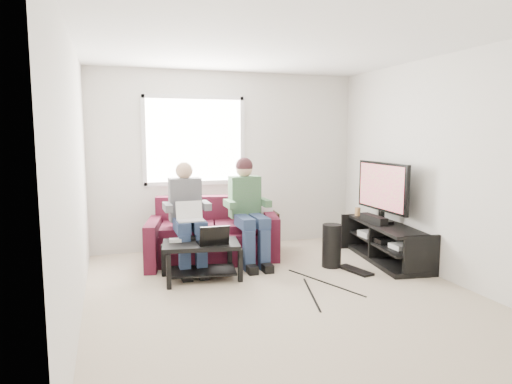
% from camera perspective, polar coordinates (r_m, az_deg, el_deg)
% --- Properties ---
extents(floor, '(4.50, 4.50, 0.00)m').
position_cam_1_polar(floor, '(4.99, 3.25, -12.63)').
color(floor, '#BCA792').
rests_on(floor, ground).
extents(ceiling, '(4.50, 4.50, 0.00)m').
position_cam_1_polar(ceiling, '(4.77, 3.49, 18.16)').
color(ceiling, white).
rests_on(ceiling, wall_back).
extents(wall_back, '(4.50, 0.00, 4.50)m').
position_cam_1_polar(wall_back, '(6.84, -3.54, 3.97)').
color(wall_back, silver).
rests_on(wall_back, floor).
extents(wall_front, '(4.50, 0.00, 4.50)m').
position_cam_1_polar(wall_front, '(2.75, 20.74, -1.61)').
color(wall_front, silver).
rests_on(wall_front, floor).
extents(wall_left, '(0.00, 4.50, 4.50)m').
position_cam_1_polar(wall_left, '(4.39, -21.73, 1.54)').
color(wall_left, silver).
rests_on(wall_left, floor).
extents(wall_right, '(0.00, 4.50, 4.50)m').
position_cam_1_polar(wall_right, '(5.74, 22.30, 2.77)').
color(wall_right, silver).
rests_on(wall_right, floor).
extents(window, '(1.48, 0.04, 1.28)m').
position_cam_1_polar(window, '(6.71, -7.69, 6.41)').
color(window, white).
rests_on(window, wall_back).
extents(sofa, '(1.94, 1.12, 0.83)m').
position_cam_1_polar(sofa, '(6.24, -5.34, -5.58)').
color(sofa, '#4C1323').
rests_on(sofa, floor).
extents(person_left, '(0.40, 0.71, 1.34)m').
position_cam_1_polar(person_left, '(5.79, -8.59, -2.37)').
color(person_left, navy).
rests_on(person_left, sofa).
extents(person_right, '(0.40, 0.71, 1.39)m').
position_cam_1_polar(person_right, '(5.98, -1.05, -1.39)').
color(person_right, navy).
rests_on(person_right, sofa).
extents(laptop_silver, '(0.34, 0.26, 0.24)m').
position_cam_1_polar(laptop_silver, '(5.57, -8.20, -2.99)').
color(laptop_silver, silver).
rests_on(laptop_silver, person_left).
extents(coffee_table, '(0.95, 0.66, 0.44)m').
position_cam_1_polar(coffee_table, '(5.41, -6.89, -7.48)').
color(coffee_table, black).
rests_on(coffee_table, floor).
extents(laptop_black, '(0.36, 0.27, 0.24)m').
position_cam_1_polar(laptop_black, '(5.30, -5.48, -5.15)').
color(laptop_black, black).
rests_on(laptop_black, coffee_table).
extents(controller_a, '(0.15, 0.10, 0.04)m').
position_cam_1_polar(controller_a, '(5.45, -10.06, -5.97)').
color(controller_a, silver).
rests_on(controller_a, coffee_table).
extents(controller_b, '(0.15, 0.11, 0.04)m').
position_cam_1_polar(controller_b, '(5.53, -8.29, -5.73)').
color(controller_b, black).
rests_on(controller_b, coffee_table).
extents(controller_c, '(0.15, 0.11, 0.04)m').
position_cam_1_polar(controller_c, '(5.58, -4.17, -5.55)').
color(controller_c, gray).
rests_on(controller_c, coffee_table).
extents(tv_stand, '(0.67, 1.60, 0.51)m').
position_cam_1_polar(tv_stand, '(6.37, 15.79, -6.32)').
color(tv_stand, black).
rests_on(tv_stand, floor).
extents(tv, '(0.12, 1.10, 0.81)m').
position_cam_1_polar(tv, '(6.32, 15.51, 0.43)').
color(tv, black).
rests_on(tv, tv_stand).
extents(soundbar, '(0.12, 0.50, 0.10)m').
position_cam_1_polar(soundbar, '(6.32, 14.49, -3.30)').
color(soundbar, black).
rests_on(soundbar, tv_stand).
extents(drink_cup, '(0.08, 0.08, 0.12)m').
position_cam_1_polar(drink_cup, '(6.80, 12.59, -2.41)').
color(drink_cup, '#A67947').
rests_on(drink_cup, tv_stand).
extents(console_white, '(0.30, 0.22, 0.06)m').
position_cam_1_polar(console_white, '(6.04, 17.94, -6.45)').
color(console_white, silver).
rests_on(console_white, tv_stand).
extents(console_grey, '(0.34, 0.26, 0.08)m').
position_cam_1_polar(console_grey, '(6.60, 14.37, -5.07)').
color(console_grey, gray).
rests_on(console_grey, tv_stand).
extents(console_black, '(0.38, 0.30, 0.07)m').
position_cam_1_polar(console_black, '(6.31, 16.07, -5.73)').
color(console_black, black).
rests_on(console_black, tv_stand).
extents(subwoofer, '(0.24, 0.24, 0.55)m').
position_cam_1_polar(subwoofer, '(5.94, 9.44, -6.64)').
color(subwoofer, black).
rests_on(subwoofer, floor).
extents(keyboard_floor, '(0.28, 0.53, 0.03)m').
position_cam_1_polar(keyboard_floor, '(5.87, 12.27, -9.54)').
color(keyboard_floor, black).
rests_on(keyboard_floor, floor).
extents(end_table, '(0.38, 0.38, 0.66)m').
position_cam_1_polar(end_table, '(6.67, 0.97, -4.82)').
color(end_table, black).
rests_on(end_table, floor).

